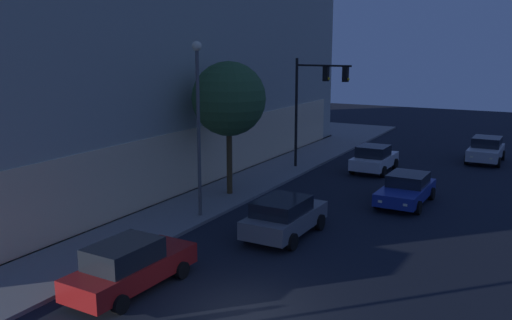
# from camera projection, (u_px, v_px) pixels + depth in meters

# --- Properties ---
(ground_plane) EXTENTS (120.00, 120.00, 0.00)m
(ground_plane) POSITION_uv_depth(u_px,v_px,m) (242.00, 313.00, 16.37)
(ground_plane) COLOR black
(modern_building) EXTENTS (36.59, 27.62, 19.89)m
(modern_building) POSITION_uv_depth(u_px,v_px,m) (49.00, 16.00, 36.94)
(modern_building) COLOR #4C4C51
(modern_building) RESTS_ON ground
(traffic_light_far_corner) EXTENTS (0.46, 3.76, 6.99)m
(traffic_light_far_corner) POSITION_uv_depth(u_px,v_px,m) (315.00, 92.00, 34.15)
(traffic_light_far_corner) COLOR black
(traffic_light_far_corner) RESTS_ON sidewalk_corner
(street_lamp_sidewalk) EXTENTS (0.44, 0.44, 7.94)m
(street_lamp_sidewalk) POSITION_uv_depth(u_px,v_px,m) (198.00, 108.00, 24.41)
(street_lamp_sidewalk) COLOR #565656
(street_lamp_sidewalk) RESTS_ON sidewalk_corner
(sidewalk_tree) EXTENTS (3.86, 3.86, 6.98)m
(sidewalk_tree) POSITION_uv_depth(u_px,v_px,m) (229.00, 99.00, 28.18)
(sidewalk_tree) COLOR #47361E
(sidewalk_tree) RESTS_ON sidewalk_corner
(car_red) EXTENTS (4.83, 2.10, 1.70)m
(car_red) POSITION_uv_depth(u_px,v_px,m) (130.00, 266.00, 17.77)
(car_red) COLOR maroon
(car_red) RESTS_ON ground
(car_grey) EXTENTS (4.57, 2.28, 1.68)m
(car_grey) POSITION_uv_depth(u_px,v_px,m) (284.00, 216.00, 22.86)
(car_grey) COLOR slate
(car_grey) RESTS_ON ground
(car_blue) EXTENTS (4.77, 2.31, 1.51)m
(car_blue) POSITION_uv_depth(u_px,v_px,m) (406.00, 189.00, 27.68)
(car_blue) COLOR navy
(car_blue) RESTS_ON ground
(car_white) EXTENTS (4.27, 2.27, 1.72)m
(car_white) POSITION_uv_depth(u_px,v_px,m) (374.00, 158.00, 34.72)
(car_white) COLOR silver
(car_white) RESTS_ON ground
(car_silver) EXTENTS (4.46, 2.28, 1.71)m
(car_silver) POSITION_uv_depth(u_px,v_px,m) (486.00, 150.00, 37.65)
(car_silver) COLOR #B7BABF
(car_silver) RESTS_ON ground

